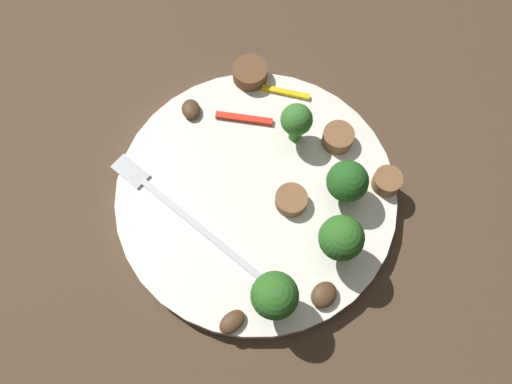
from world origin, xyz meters
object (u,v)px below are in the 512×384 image
Objects in this scene: plate at (256,195)px; broccoli_floret_0 at (296,121)px; broccoli_floret_1 at (342,238)px; broccoli_floret_2 at (347,182)px; sausage_slice_0 at (250,73)px; pepper_strip_0 at (244,118)px; mushroom_2 at (324,295)px; sausage_slice_3 at (291,200)px; sausage_slice_2 at (387,181)px; pepper_strip_2 at (286,92)px; broccoli_floret_3 at (275,296)px; mushroom_1 at (232,322)px; fork at (176,209)px; sausage_slice_1 at (338,137)px; mushroom_0 at (191,109)px.

broccoli_floret_0 is (0.01, -0.07, 0.04)m from plate.
broccoli_floret_1 is 1.20× the size of broccoli_floret_2.
sausage_slice_0 is 0.05m from pepper_strip_0.
sausage_slice_0 is 0.23m from mushroom_2.
sausage_slice_0 is 0.14m from sausage_slice_3.
pepper_strip_2 is at bearing -8.53° from sausage_slice_2.
sausage_slice_2 is (-0.17, 0.01, -0.00)m from sausage_slice_0.
mushroom_1 is (0.02, 0.03, -0.03)m from broccoli_floret_3.
fork is 0.17m from sausage_slice_1.
broccoli_floret_2 is (0.03, -0.05, -0.01)m from broccoli_floret_1.
broccoli_floret_2 is (-0.07, 0.02, -0.00)m from broccoli_floret_0.
broccoli_floret_1 is 0.11m from sausage_slice_1.
plate is at bearing -43.07° from broccoli_floret_3.
mushroom_2 is (-0.08, 0.13, -0.00)m from sausage_slice_1.
mushroom_0 reaches higher than fork.
pepper_strip_0 is (0.16, -0.09, -0.00)m from mushroom_2.
broccoli_floret_0 is at bearing -55.37° from sausage_slice_3.
plate is 4.66× the size of pepper_strip_0.
sausage_slice_0 is at bearing -46.03° from broccoli_floret_3.
pepper_strip_2 is at bearing -55.30° from broccoli_floret_3.
mushroom_2 is at bearing 121.02° from sausage_slice_1.
plate is 4.44× the size of broccoli_floret_1.
sausage_slice_2 is 0.09m from sausage_slice_3.
broccoli_floret_3 is at bearing 79.15° from broccoli_floret_1.
broccoli_floret_1 is (-0.14, -0.06, 0.04)m from fork.
pepper_strip_0 is at bearing 122.29° from sausage_slice_0.
mushroom_0 is 0.10m from pepper_strip_2.
sausage_slice_0 is 0.17m from sausage_slice_2.
broccoli_floret_0 is 0.10m from sausage_slice_2.
broccoli_floret_2 reaches higher than sausage_slice_0.
pepper_strip_0 and pepper_strip_2 have the same top height.
broccoli_floret_3 reaches higher than mushroom_0.
sausage_slice_0 is at bearing -18.82° from broccoli_floret_0.
broccoli_floret_2 is 0.17m from mushroom_0.
sausage_slice_1 is (-0.11, 0.00, 0.00)m from sausage_slice_0.
sausage_slice_3 is 0.12m from pepper_strip_2.
sausage_slice_2 is 1.09× the size of mushroom_1.
plate is at bearing 21.14° from sausage_slice_3.
broccoli_floret_1 is (-0.09, -0.00, 0.05)m from plate.
broccoli_floret_2 is 0.05m from sausage_slice_3.
sausage_slice_2 is at bearing -127.73° from broccoli_floret_2.
pepper_strip_2 is (-0.06, -0.07, -0.00)m from mushroom_0.
broccoli_floret_2 is at bearing 130.74° from sausage_slice_1.
plate is 0.09m from broccoli_floret_2.
broccoli_floret_3 is at bearing 95.88° from broccoli_floret_2.
plate is 9.89× the size of sausage_slice_2.
sausage_slice_1 reaches higher than mushroom_2.
mushroom_2 is at bearing 97.63° from sausage_slice_2.
broccoli_floret_0 reaches higher than fork.
sausage_slice_3 is 0.60× the size of pepper_strip_2.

